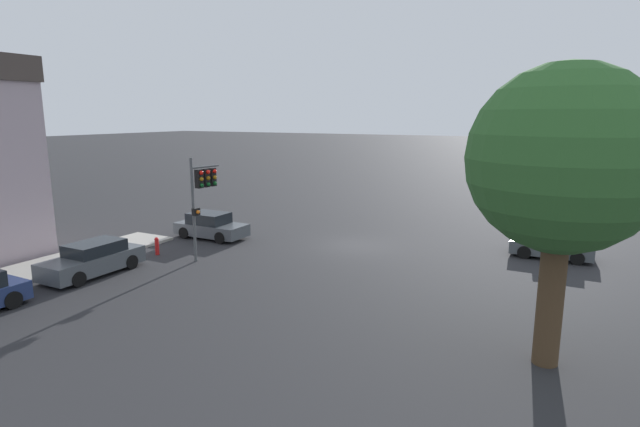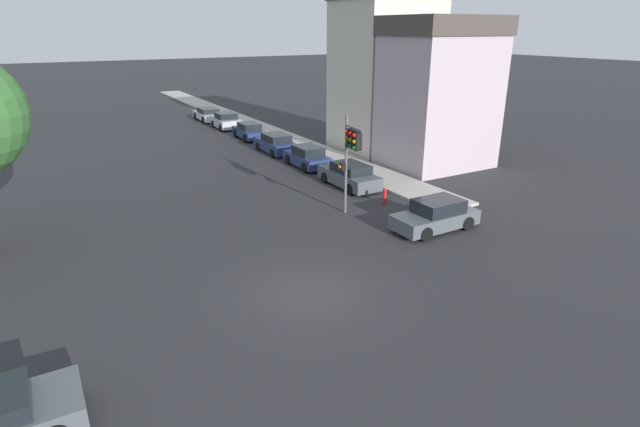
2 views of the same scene
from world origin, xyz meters
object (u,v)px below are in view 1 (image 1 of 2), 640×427
(crossing_car_1, at_px, (211,226))
(parked_car_0, at_px, (93,259))
(street_tree, at_px, (563,161))
(traffic_signal, at_px, (203,187))
(crossing_car_0, at_px, (552,245))
(fire_hydrant, at_px, (157,245))

(crossing_car_1, relative_size, parked_car_0, 0.93)
(street_tree, bearing_deg, traffic_signal, -13.57)
(crossing_car_0, bearing_deg, street_tree, 92.07)
(street_tree, height_order, traffic_signal, street_tree)
(crossing_car_1, bearing_deg, crossing_car_0, 14.52)
(crossing_car_0, bearing_deg, crossing_car_1, 14.78)
(traffic_signal, xyz_separation_m, parked_car_0, (2.82, 4.29, -2.93))
(traffic_signal, relative_size, parked_car_0, 1.12)
(street_tree, bearing_deg, crossing_car_0, -87.80)
(street_tree, bearing_deg, crossing_car_1, -21.76)
(fire_hydrant, bearing_deg, crossing_car_1, -91.41)
(street_tree, height_order, crossing_car_1, street_tree)
(fire_hydrant, bearing_deg, crossing_car_0, -153.72)
(crossing_car_0, relative_size, crossing_car_1, 0.91)
(traffic_signal, bearing_deg, street_tree, -5.41)
(street_tree, relative_size, traffic_signal, 1.67)
(crossing_car_0, bearing_deg, fire_hydrant, 26.14)
(parked_car_0, bearing_deg, street_tree, 91.28)
(parked_car_0, xyz_separation_m, fire_hydrant, (-0.12, -3.69, -0.21))
(street_tree, xyz_separation_m, fire_hydrant, (18.49, -3.21, -5.37))
(crossing_car_0, relative_size, fire_hydrant, 4.17)
(traffic_signal, height_order, crossing_car_1, traffic_signal)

